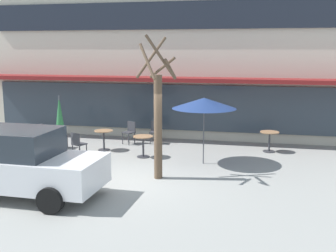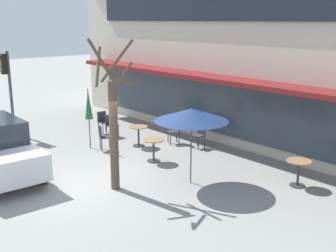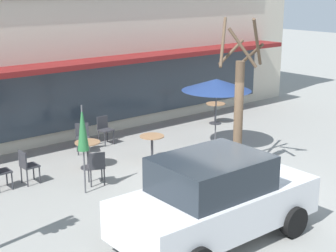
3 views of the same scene
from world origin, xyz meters
TOP-DOWN VIEW (x-y plane):
  - ground_plane at (0.00, 0.00)m, footprint 80.00×80.00m
  - building_facade at (0.00, 9.96)m, footprint 19.47×9.10m
  - cafe_table_near_wall at (-0.23, 2.70)m, footprint 0.70×0.70m
  - cafe_table_streetside at (4.10, 4.47)m, footprint 0.70×0.70m
  - cafe_table_by_tree at (-1.96, 3.37)m, footprint 0.70×0.70m
  - patio_umbrella_green_folded at (-2.95, 1.89)m, footprint 0.28×0.28m
  - patio_umbrella_cream_folded at (1.95, 2.33)m, footprint 2.10×2.10m
  - cafe_chair_0 at (-1.35, 4.67)m, footprint 0.53×0.53m
  - cafe_chair_1 at (-3.76, 3.34)m, footprint 0.41×0.41m
  - cafe_chair_2 at (-2.45, 2.15)m, footprint 0.52×0.52m
  - cafe_chair_4 at (-0.36, 4.98)m, footprint 0.42×0.42m
  - parked_sedan at (-2.22, -1.82)m, footprint 4.24×2.09m
  - street_tree at (0.87, 0.44)m, footprint 1.28×1.29m

SIDE VIEW (x-z plane):
  - ground_plane at x=0.00m, z-range 0.00..0.00m
  - cafe_table_near_wall at x=-0.23m, z-range 0.14..0.90m
  - cafe_table_streetside at x=4.10m, z-range 0.14..0.90m
  - cafe_table_by_tree at x=-1.96m, z-range 0.14..0.90m
  - cafe_chair_0 at x=-1.35m, z-range 0.08..0.97m
  - cafe_chair_1 at x=-3.76m, z-range 0.08..0.97m
  - cafe_chair_2 at x=-2.45m, z-range 0.08..0.97m
  - cafe_chair_4 at x=-0.36m, z-range 0.08..0.97m
  - parked_sedan at x=-2.22m, z-range 0.00..1.76m
  - patio_umbrella_green_folded at x=-2.95m, z-range 0.53..2.73m
  - street_tree at x=0.87m, z-range -0.22..3.93m
  - patio_umbrella_cream_folded at x=1.95m, z-range 0.92..3.12m
  - building_facade at x=0.00m, z-range 0.00..7.07m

